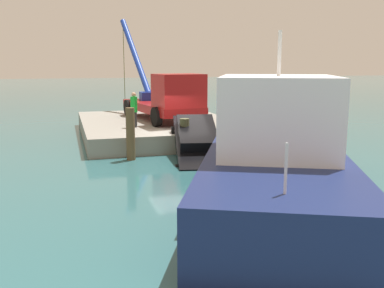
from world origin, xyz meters
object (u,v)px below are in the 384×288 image
object	(u,v)px
crane_truck	(166,97)
moored_yacht	(272,164)
dock_worker	(134,110)
salvaged_car	(197,142)

from	to	relation	value
crane_truck	moored_yacht	xyz separation A→B (m)	(10.40, 1.22, -1.47)
dock_worker	moored_yacht	distance (m)	9.36
crane_truck	moored_yacht	world-z (taller)	crane_truck
crane_truck	salvaged_car	size ratio (longest dim) A/B	2.34
dock_worker	salvaged_car	bearing A→B (deg)	27.06
salvaged_car	moored_yacht	xyz separation A→B (m)	(4.69, 1.19, 0.02)
crane_truck	salvaged_car	xyz separation A→B (m)	(5.72, 0.03, -1.49)
dock_worker	salvaged_car	size ratio (longest dim) A/B	0.37
salvaged_car	crane_truck	bearing A→B (deg)	-179.73
crane_truck	dock_worker	world-z (taller)	crane_truck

